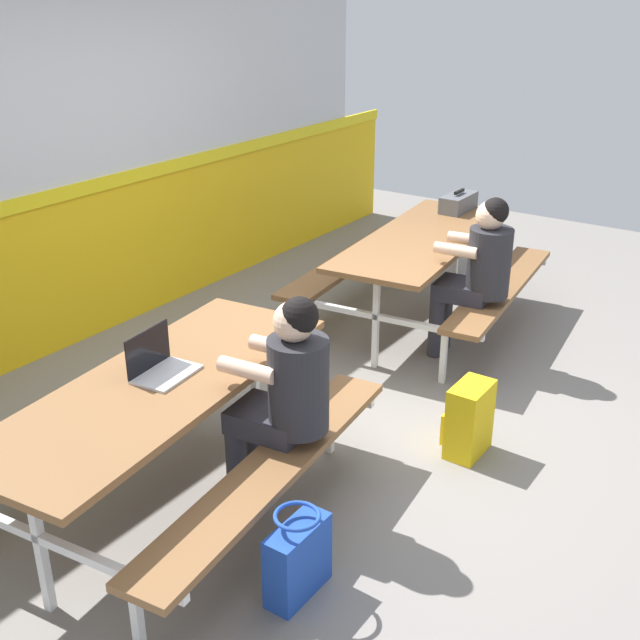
{
  "coord_description": "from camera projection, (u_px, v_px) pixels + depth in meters",
  "views": [
    {
      "loc": [
        -3.77,
        -2.38,
        2.55
      ],
      "look_at": [
        0.0,
        0.23,
        0.55
      ],
      "focal_mm": 44.08,
      "sensor_mm": 36.0,
      "label": 1
    }
  ],
  "objects": [
    {
      "name": "ground_plane",
      "position": [
        349.0,
        407.0,
        5.11
      ],
      "size": [
        10.0,
        10.0,
        0.02
      ],
      "primitive_type": "cube",
      "color": "gray"
    },
    {
      "name": "student_nearer",
      "position": [
        285.0,
        389.0,
        3.84
      ],
      "size": [
        0.39,
        0.54,
        1.21
      ],
      "color": "#2D2D38",
      "rests_on": "ground"
    },
    {
      "name": "laptop_silver",
      "position": [
        160.0,
        366.0,
        3.9
      ],
      "size": [
        0.34,
        0.25,
        0.22
      ],
      "color": "silver",
      "rests_on": "picnic_table_left"
    },
    {
      "name": "student_further",
      "position": [
        478.0,
        266.0,
        5.47
      ],
      "size": [
        0.39,
        0.54,
        1.21
      ],
      "color": "#2D2D38",
      "rests_on": "ground"
    },
    {
      "name": "backpack_dark",
      "position": [
        468.0,
        420.0,
        4.52
      ],
      "size": [
        0.3,
        0.22,
        0.44
      ],
      "color": "yellow",
      "rests_on": "ground"
    },
    {
      "name": "picnic_table_left",
      "position": [
        162.0,
        409.0,
        3.92
      ],
      "size": [
        2.12,
        1.76,
        0.74
      ],
      "color": "brown",
      "rests_on": "ground"
    },
    {
      "name": "accent_backdrop",
      "position": [
        91.0,
        170.0,
        5.8
      ],
      "size": [
        8.0,
        0.14,
        2.6
      ],
      "color": "yellow",
      "rests_on": "ground"
    },
    {
      "name": "toolbox_grey",
      "position": [
        458.0,
        202.0,
        6.63
      ],
      "size": [
        0.4,
        0.18,
        0.18
      ],
      "color": "#595B60",
      "rests_on": "picnic_table_right"
    },
    {
      "name": "tote_bag_bright",
      "position": [
        298.0,
        558.0,
        3.48
      ],
      "size": [
        0.34,
        0.21,
        0.43
      ],
      "color": "#1E47B2",
      "rests_on": "ground"
    },
    {
      "name": "picnic_table_right",
      "position": [
        422.0,
        256.0,
        6.07
      ],
      "size": [
        2.12,
        1.76,
        0.74
      ],
      "color": "brown",
      "rests_on": "ground"
    }
  ]
}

